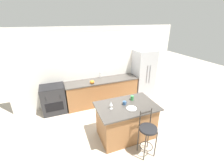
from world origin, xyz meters
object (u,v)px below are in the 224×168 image
(bar_stool_near, at_px, (148,133))
(tumbler_cup, at_px, (132,98))
(oven_range, at_px, (54,99))
(dinner_plate, at_px, (132,108))
(wine_glass, at_px, (111,104))
(refrigerator, at_px, (143,74))
(coffee_mug, at_px, (124,103))
(pumpkin_decoration, at_px, (92,82))

(bar_stool_near, distance_m, tumbler_cup, 1.00)
(oven_range, height_order, dinner_plate, dinner_plate)
(dinner_plate, height_order, wine_glass, wine_glass)
(oven_range, bearing_deg, dinner_plate, -49.41)
(oven_range, distance_m, tumbler_cup, 2.67)
(oven_range, bearing_deg, refrigerator, -0.38)
(coffee_mug, bearing_deg, pumpkin_decoration, 104.13)
(wine_glass, bearing_deg, dinner_plate, -21.28)
(coffee_mug, distance_m, tumbler_cup, 0.32)
(refrigerator, distance_m, pumpkin_decoration, 2.12)
(oven_range, height_order, wine_glass, wine_glass)
(refrigerator, xyz_separation_m, bar_stool_near, (-1.50, -2.60, -0.31))
(wine_glass, xyz_separation_m, coffee_mug, (0.38, 0.05, -0.09))
(refrigerator, distance_m, coffee_mug, 2.49)
(dinner_plate, relative_size, tumbler_cup, 2.02)
(refrigerator, height_order, wine_glass, refrigerator)
(dinner_plate, distance_m, coffee_mug, 0.25)
(dinner_plate, relative_size, wine_glass, 1.27)
(oven_range, xyz_separation_m, coffee_mug, (1.69, -1.84, 0.51))
(pumpkin_decoration, bearing_deg, bar_stool_near, -75.83)
(bar_stool_near, xyz_separation_m, coffee_mug, (-0.20, 0.78, 0.37))
(refrigerator, xyz_separation_m, pumpkin_decoration, (-2.11, -0.18, 0.05))
(bar_stool_near, height_order, dinner_plate, bar_stool_near)
(pumpkin_decoration, bearing_deg, tumbler_cup, -64.90)
(bar_stool_near, distance_m, wine_glass, 1.04)
(coffee_mug, height_order, tumbler_cup, tumbler_cup)
(oven_range, bearing_deg, wine_glass, -55.23)
(refrigerator, xyz_separation_m, tumbler_cup, (-1.41, -1.68, 0.07))
(wine_glass, height_order, pumpkin_decoration, wine_glass)
(oven_range, distance_m, pumpkin_decoration, 1.39)
(coffee_mug, xyz_separation_m, tumbler_cup, (0.29, 0.14, 0.02))
(wine_glass, bearing_deg, tumbler_cup, 15.52)
(dinner_plate, relative_size, coffee_mug, 2.10)
(bar_stool_near, height_order, wine_glass, bar_stool_near)
(coffee_mug, bearing_deg, dinner_plate, -70.43)
(dinner_plate, height_order, tumbler_cup, tumbler_cup)
(oven_range, relative_size, bar_stool_near, 0.83)
(pumpkin_decoration, bearing_deg, dinner_plate, -75.19)
(oven_range, xyz_separation_m, tumbler_cup, (1.98, -1.70, 0.53))
(coffee_mug, bearing_deg, oven_range, 132.58)
(refrigerator, bearing_deg, bar_stool_near, -120.00)
(refrigerator, height_order, oven_range, refrigerator)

